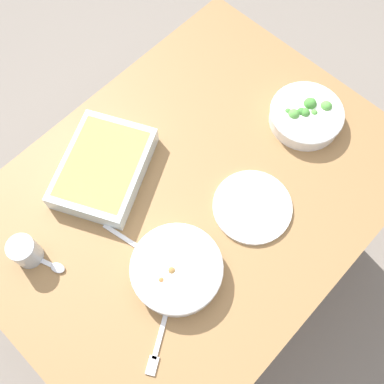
% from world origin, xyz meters
% --- Properties ---
extents(ground_plane, '(6.00, 6.00, 0.00)m').
position_xyz_m(ground_plane, '(0.00, 0.00, 0.00)').
color(ground_plane, slate).
extents(dining_table, '(1.20, 0.90, 0.74)m').
position_xyz_m(dining_table, '(0.00, 0.00, 0.65)').
color(dining_table, olive).
rests_on(dining_table, ground_plane).
extents(stew_bowl, '(0.24, 0.24, 0.06)m').
position_xyz_m(stew_bowl, '(0.19, 0.13, 0.77)').
color(stew_bowl, white).
rests_on(stew_bowl, dining_table).
extents(broccoli_bowl, '(0.22, 0.22, 0.07)m').
position_xyz_m(broccoli_bowl, '(-0.40, 0.08, 0.77)').
color(broccoli_bowl, white).
rests_on(broccoli_bowl, dining_table).
extents(baking_dish, '(0.37, 0.33, 0.06)m').
position_xyz_m(baking_dish, '(0.13, -0.22, 0.77)').
color(baking_dish, silver).
rests_on(baking_dish, dining_table).
extents(drink_cup, '(0.07, 0.07, 0.08)m').
position_xyz_m(drink_cup, '(0.43, -0.18, 0.78)').
color(drink_cup, '#B2BCC6').
rests_on(drink_cup, dining_table).
extents(side_plate, '(0.22, 0.22, 0.01)m').
position_xyz_m(side_plate, '(-0.08, 0.15, 0.75)').
color(side_plate, white).
rests_on(side_plate, dining_table).
extents(spoon_by_stew, '(0.05, 0.18, 0.01)m').
position_xyz_m(spoon_by_stew, '(0.22, 0.01, 0.74)').
color(spoon_by_stew, silver).
rests_on(spoon_by_stew, dining_table).
extents(spoon_by_broccoli, '(0.10, 0.16, 0.01)m').
position_xyz_m(spoon_by_broccoli, '(-0.38, 0.05, 0.74)').
color(spoon_by_broccoli, silver).
rests_on(spoon_by_broccoli, dining_table).
extents(spoon_spare, '(0.08, 0.17, 0.01)m').
position_xyz_m(spoon_spare, '(0.42, -0.14, 0.74)').
color(spoon_spare, silver).
rests_on(spoon_spare, dining_table).
extents(fork_on_table, '(0.16, 0.10, 0.01)m').
position_xyz_m(fork_on_table, '(0.35, 0.22, 0.74)').
color(fork_on_table, silver).
rests_on(fork_on_table, dining_table).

